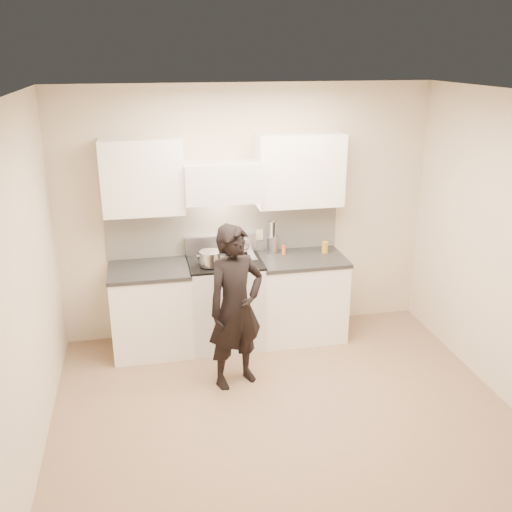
{
  "coord_description": "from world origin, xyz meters",
  "views": [
    {
      "loc": [
        -1.09,
        -4.07,
        3.01
      ],
      "look_at": [
        -0.04,
        1.05,
        1.11
      ],
      "focal_mm": 40.0,
      "sensor_mm": 36.0,
      "label": 1
    }
  ],
  "objects_px": {
    "counter_right": "(300,296)",
    "utensil_crock": "(273,243)",
    "wok": "(235,246)",
    "stove": "(226,302)",
    "person": "(236,307)"
  },
  "relations": [
    {
      "from": "stove",
      "to": "utensil_crock",
      "type": "bearing_deg",
      "value": 21.33
    },
    {
      "from": "counter_right",
      "to": "person",
      "type": "xyz_separation_m",
      "value": [
        -0.86,
        -0.81,
        0.32
      ]
    },
    {
      "from": "utensil_crock",
      "to": "wok",
      "type": "bearing_deg",
      "value": -170.06
    },
    {
      "from": "wok",
      "to": "stove",
      "type": "bearing_deg",
      "value": -133.46
    },
    {
      "from": "stove",
      "to": "counter_right",
      "type": "relative_size",
      "value": 1.04
    },
    {
      "from": "counter_right",
      "to": "utensil_crock",
      "type": "distance_m",
      "value": 0.66
    },
    {
      "from": "stove",
      "to": "person",
      "type": "relative_size",
      "value": 0.61
    },
    {
      "from": "counter_right",
      "to": "person",
      "type": "bearing_deg",
      "value": -136.54
    },
    {
      "from": "stove",
      "to": "utensil_crock",
      "type": "relative_size",
      "value": 2.79
    },
    {
      "from": "counter_right",
      "to": "wok",
      "type": "distance_m",
      "value": 0.92
    },
    {
      "from": "wok",
      "to": "utensil_crock",
      "type": "bearing_deg",
      "value": 9.94
    },
    {
      "from": "stove",
      "to": "person",
      "type": "height_order",
      "value": "person"
    },
    {
      "from": "wok",
      "to": "person",
      "type": "bearing_deg",
      "value": -99.65
    },
    {
      "from": "utensil_crock",
      "to": "person",
      "type": "distance_m",
      "value": 1.21
    },
    {
      "from": "utensil_crock",
      "to": "person",
      "type": "bearing_deg",
      "value": -119.64
    }
  ]
}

